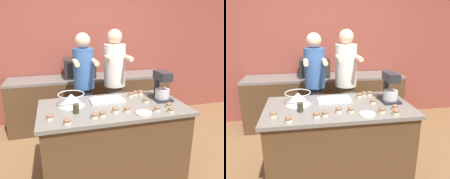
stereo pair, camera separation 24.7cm
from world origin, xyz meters
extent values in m
plane|color=brown|center=(0.00, 0.00, 0.00)|extent=(16.00, 16.00, 0.00)
cube|color=brown|center=(0.00, 1.84, 1.35)|extent=(10.00, 0.06, 2.70)
cube|color=#4C331E|center=(0.00, 0.00, 0.43)|extent=(1.59, 0.82, 0.85)
cube|color=#66605B|center=(0.00, 0.00, 0.87)|extent=(1.65, 0.88, 0.04)
cube|color=#4C331E|center=(0.00, 1.49, 0.43)|extent=(2.80, 0.60, 0.86)
cube|color=#66605B|center=(0.00, 1.49, 0.88)|extent=(2.80, 0.60, 0.04)
cylinder|color=#232328|center=(-0.22, 0.73, 0.46)|extent=(0.22, 0.22, 0.92)
cylinder|color=#335693|center=(-0.22, 0.73, 1.20)|extent=(0.29, 0.29, 0.55)
sphere|color=#DBB293|center=(-0.22, 0.73, 1.58)|extent=(0.21, 0.21, 0.21)
cylinder|color=#DBB293|center=(-0.34, 0.56, 1.31)|extent=(0.06, 0.34, 0.06)
cylinder|color=#DBB293|center=(-0.10, 0.56, 1.31)|extent=(0.06, 0.34, 0.06)
cylinder|color=brown|center=(0.23, 0.73, 0.46)|extent=(0.24, 0.24, 0.92)
cylinder|color=silver|center=(0.23, 0.73, 1.22)|extent=(0.31, 0.31, 0.60)
sphere|color=#DBB293|center=(0.23, 0.73, 1.62)|extent=(0.20, 0.20, 0.20)
cylinder|color=#DBB293|center=(0.10, 0.56, 1.35)|extent=(0.06, 0.34, 0.06)
cylinder|color=#DBB293|center=(0.36, 0.56, 1.35)|extent=(0.06, 0.34, 0.06)
cube|color=#232328|center=(0.63, 0.07, 0.91)|extent=(0.20, 0.30, 0.03)
cylinder|color=#232328|center=(0.63, 0.18, 1.03)|extent=(0.07, 0.07, 0.22)
cube|color=#232328|center=(0.63, 0.05, 1.19)|extent=(0.13, 0.26, 0.10)
cylinder|color=#BCBCC1|center=(0.63, 0.03, 0.98)|extent=(0.17, 0.17, 0.11)
cone|color=#BCBCC1|center=(-0.45, 0.13, 0.96)|extent=(0.29, 0.29, 0.14)
torus|color=#BCBCC1|center=(-0.45, 0.13, 1.03)|extent=(0.30, 0.30, 0.01)
cube|color=#BCBCC1|center=(-0.03, 0.16, 0.91)|extent=(0.40, 0.23, 0.02)
cube|color=white|center=(-0.03, 0.16, 0.93)|extent=(0.33, 0.18, 0.02)
cube|color=black|center=(-0.19, 1.49, 1.06)|extent=(0.51, 0.38, 0.32)
cube|color=black|center=(-0.23, 1.29, 1.06)|extent=(0.35, 0.01, 0.25)
cube|color=#2D2D2D|center=(0.00, 1.29, 1.06)|extent=(0.10, 0.01, 0.25)
cylinder|color=#332D1E|center=(-0.43, -0.11, 0.94)|extent=(0.06, 0.06, 0.10)
cylinder|color=beige|center=(0.24, -0.31, 0.90)|extent=(0.16, 0.16, 0.02)
cylinder|color=beige|center=(-0.69, -0.21, 0.91)|extent=(0.07, 0.07, 0.03)
ellipsoid|color=brown|center=(-0.69, -0.21, 0.93)|extent=(0.07, 0.07, 0.04)
cylinder|color=beige|center=(-0.03, -0.20, 0.91)|extent=(0.07, 0.07, 0.03)
ellipsoid|color=brown|center=(-0.03, -0.20, 0.93)|extent=(0.07, 0.07, 0.04)
cylinder|color=beige|center=(0.38, 0.29, 0.91)|extent=(0.07, 0.07, 0.03)
ellipsoid|color=brown|center=(0.38, 0.29, 0.93)|extent=(0.07, 0.07, 0.04)
cylinder|color=beige|center=(0.54, -0.35, 0.91)|extent=(0.07, 0.07, 0.03)
ellipsoid|color=brown|center=(0.54, -0.35, 0.93)|extent=(0.07, 0.07, 0.04)
cylinder|color=beige|center=(0.31, 0.25, 0.91)|extent=(0.07, 0.07, 0.03)
ellipsoid|color=brown|center=(0.31, 0.25, 0.93)|extent=(0.07, 0.07, 0.04)
cylinder|color=beige|center=(-0.27, -0.29, 0.91)|extent=(0.07, 0.07, 0.03)
ellipsoid|color=brown|center=(-0.27, -0.29, 0.93)|extent=(0.07, 0.07, 0.04)
cylinder|color=beige|center=(0.58, -0.22, 0.91)|extent=(0.07, 0.07, 0.03)
ellipsoid|color=brown|center=(0.58, -0.22, 0.93)|extent=(0.07, 0.07, 0.04)
cylinder|color=beige|center=(-0.18, -0.27, 0.91)|extent=(0.07, 0.07, 0.03)
ellipsoid|color=brown|center=(-0.18, -0.27, 0.93)|extent=(0.07, 0.07, 0.04)
cylinder|color=beige|center=(-0.54, -0.36, 0.91)|extent=(0.07, 0.07, 0.03)
ellipsoid|color=brown|center=(-0.54, -0.36, 0.93)|extent=(0.07, 0.07, 0.04)
cylinder|color=beige|center=(0.40, 0.00, 0.91)|extent=(0.07, 0.07, 0.03)
ellipsoid|color=brown|center=(0.40, 0.00, 0.93)|extent=(0.07, 0.07, 0.04)
cylinder|color=beige|center=(0.41, -0.28, 0.91)|extent=(0.07, 0.07, 0.03)
ellipsoid|color=brown|center=(0.41, -0.28, 0.93)|extent=(0.07, 0.07, 0.04)
cylinder|color=beige|center=(0.46, 0.30, 0.91)|extent=(0.07, 0.07, 0.03)
ellipsoid|color=brown|center=(0.46, 0.30, 0.93)|extent=(0.07, 0.07, 0.04)
cylinder|color=beige|center=(0.09, -0.22, 0.91)|extent=(0.07, 0.07, 0.03)
ellipsoid|color=brown|center=(0.09, -0.22, 0.93)|extent=(0.07, 0.07, 0.04)
camera|label=1|loc=(-0.63, -2.24, 1.78)|focal=35.00mm
camera|label=2|loc=(-0.39, -2.29, 1.78)|focal=35.00mm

